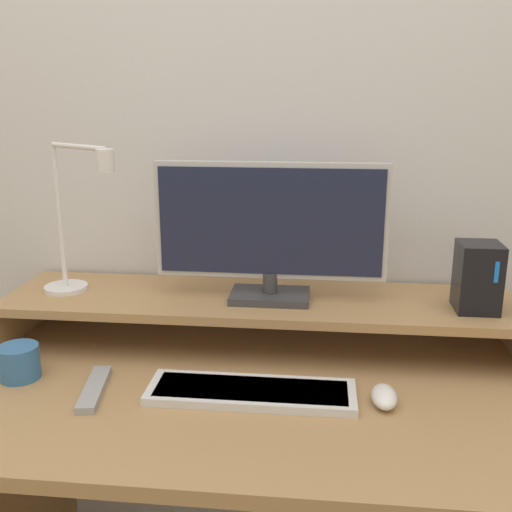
% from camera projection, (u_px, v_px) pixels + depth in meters
% --- Properties ---
extents(wall_back, '(6.00, 0.05, 2.50)m').
position_uv_depth(wall_back, '(267.00, 121.00, 1.55)').
color(wall_back, silver).
rests_on(wall_back, ground_plane).
extents(desk, '(1.26, 0.75, 0.71)m').
position_uv_depth(desk, '(250.00, 462.00, 1.36)').
color(desk, '#A87F51').
rests_on(desk, ground_plane).
extents(monitor_shelf, '(1.26, 0.30, 0.12)m').
position_uv_depth(monitor_shelf, '(260.00, 304.00, 1.49)').
color(monitor_shelf, '#A87F51').
rests_on(monitor_shelf, desk).
extents(monitor, '(0.55, 0.12, 0.34)m').
position_uv_depth(monitor, '(270.00, 228.00, 1.42)').
color(monitor, '#38383D').
rests_on(monitor, monitor_shelf).
extents(desk_lamp, '(0.24, 0.18, 0.38)m').
position_uv_depth(desk_lamp, '(76.00, 232.00, 1.46)').
color(desk_lamp, silver).
rests_on(desk_lamp, monitor_shelf).
extents(router_dock, '(0.09, 0.10, 0.16)m').
position_uv_depth(router_dock, '(478.00, 277.00, 1.38)').
color(router_dock, black).
rests_on(router_dock, monitor_shelf).
extents(keyboard, '(0.43, 0.14, 0.02)m').
position_uv_depth(keyboard, '(251.00, 392.00, 1.25)').
color(keyboard, silver).
rests_on(keyboard, desk).
extents(mouse, '(0.05, 0.09, 0.04)m').
position_uv_depth(mouse, '(384.00, 397.00, 1.21)').
color(mouse, white).
rests_on(mouse, desk).
extents(remote_control, '(0.07, 0.19, 0.02)m').
position_uv_depth(remote_control, '(94.00, 389.00, 1.26)').
color(remote_control, '#99999E').
rests_on(remote_control, desk).
extents(mug, '(0.09, 0.09, 0.08)m').
position_uv_depth(mug, '(19.00, 362.00, 1.32)').
color(mug, '#33669E').
rests_on(mug, desk).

